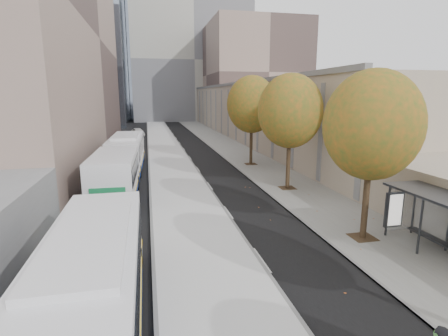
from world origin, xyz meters
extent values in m
cube|color=silver|center=(-3.88, 35.00, 0.07)|extent=(4.25, 150.00, 0.15)
cube|color=gray|center=(4.12, 35.00, 0.04)|extent=(4.75, 150.00, 0.08)
cube|color=tan|center=(15.50, 64.00, 4.00)|extent=(18.00, 92.00, 8.00)
cube|color=#A4A296|center=(6.00, 96.00, 15.00)|extent=(30.00, 18.00, 30.00)
cube|color=#383A3F|center=(5.50, 11.00, 2.56)|extent=(1.90, 4.40, 0.10)
cylinder|color=#332918|center=(3.60, 13.00, 1.70)|extent=(0.28, 0.28, 3.24)
sphere|color=#365C1E|center=(3.60, 13.00, 5.26)|extent=(4.20, 4.20, 4.20)
cylinder|color=#332918|center=(3.60, 22.00, 1.77)|extent=(0.28, 0.28, 3.38)
sphere|color=#365C1E|center=(3.60, 22.00, 5.48)|extent=(4.40, 4.40, 4.40)
cylinder|color=#332918|center=(3.60, 31.00, 1.83)|extent=(0.28, 0.28, 3.51)
sphere|color=#365C1E|center=(3.60, 31.00, 5.70)|extent=(4.60, 4.60, 4.60)
cube|color=silver|center=(-7.90, 27.33, 1.48)|extent=(3.09, 17.84, 2.96)
cube|color=black|center=(-7.90, 27.33, 2.02)|extent=(3.13, 17.13, 1.03)
cube|color=#146D3C|center=(-7.90, 18.48, 1.14)|extent=(1.88, 0.12, 1.15)
sphere|color=#458D3B|center=(-0.35, 4.67, 1.81)|extent=(0.24, 0.24, 0.24)
imported|color=silver|center=(-7.45, 58.33, 0.65)|extent=(2.49, 4.07, 1.30)
camera|label=1|loc=(-5.93, -0.43, 6.54)|focal=28.00mm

